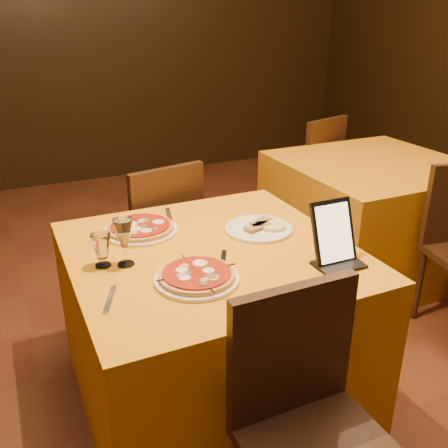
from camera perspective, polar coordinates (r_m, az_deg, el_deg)
name	(u,v)px	position (r m, az deg, el deg)	size (l,w,h in m)	color
floor	(221,395)	(2.44, -0.37, -18.99)	(6.00, 7.00, 0.01)	#5E2D19
wall_back	(66,38)	(5.21, -17.58, 19.62)	(6.00, 0.01, 2.80)	black
main_table	(212,328)	(2.19, -1.44, -11.77)	(1.10, 1.10, 0.75)	orange
side_table	(369,217)	(3.44, 16.27, 0.81)	(1.10, 1.10, 0.75)	#C6780C
chair_main_far	(153,238)	(2.84, -8.14, -1.56)	(0.46, 0.46, 0.91)	black
chair_side_far	(304,173)	(4.01, 9.13, 5.80)	(0.39, 0.39, 0.91)	black
pizza_near	(197,277)	(1.77, -3.12, -6.05)	(0.30, 0.30, 0.03)	white
pizza_far	(140,229)	(2.18, -9.53, -0.56)	(0.32, 0.32, 0.03)	white
cutlet_dish	(258,228)	(2.17, 3.95, -0.41)	(0.29, 0.29, 0.03)	white
wine_glass	(124,242)	(1.88, -11.33, -2.02)	(0.08, 0.08, 0.19)	#EDD986
water_glass	(102,250)	(1.90, -13.80, -2.95)	(0.07, 0.07, 0.13)	white
tablet	(333,232)	(1.91, 12.38, -0.90)	(0.17, 0.01, 0.24)	black
knife	(222,268)	(1.86, -0.21, -5.02)	(0.20, 0.02, 0.01)	silver
fork_near	(110,299)	(1.71, -12.90, -8.37)	(0.17, 0.02, 0.01)	silver
fork_far	(169,215)	(2.34, -6.28, 0.99)	(0.18, 0.02, 0.01)	#B6B5BC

